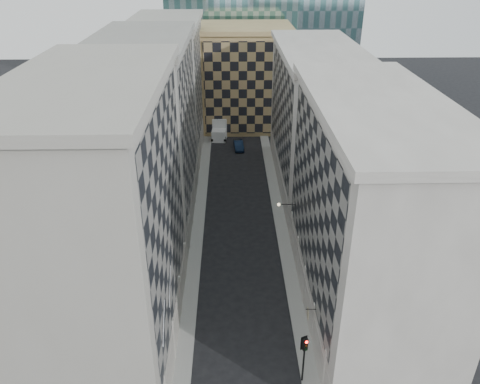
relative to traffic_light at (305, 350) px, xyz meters
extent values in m
cube|color=gray|center=(-9.80, 24.41, -3.38)|extent=(1.50, 100.00, 0.15)
cube|color=gray|center=(0.70, 24.41, -3.38)|extent=(1.50, 100.00, 0.15)
cube|color=#A19C91|center=(-15.55, 5.41, 8.05)|extent=(10.00, 22.00, 23.00)
cube|color=gray|center=(-10.67, 5.41, 9.55)|extent=(0.25, 19.36, 18.00)
cube|color=#A19C91|center=(-10.75, 5.41, -1.85)|extent=(0.45, 21.12, 3.20)
cube|color=#A19C91|center=(-15.55, 5.41, 19.90)|extent=(10.80, 22.80, 0.70)
cylinder|color=#A19C91|center=(-10.90, 2.66, -1.25)|extent=(0.90, 0.90, 4.40)
cylinder|color=#A19C91|center=(-10.90, 8.16, -1.25)|extent=(0.90, 0.90, 4.40)
cylinder|color=#A19C91|center=(-10.90, 13.66, -1.25)|extent=(0.90, 0.90, 4.40)
cube|color=gray|center=(-15.55, 27.41, 7.55)|extent=(10.00, 22.00, 22.00)
cube|color=gray|center=(-10.67, 27.41, 9.05)|extent=(0.25, 19.36, 17.00)
cube|color=gray|center=(-10.75, 27.41, -1.85)|extent=(0.45, 21.12, 3.20)
cube|color=gray|center=(-15.55, 27.41, 18.90)|extent=(10.80, 22.80, 0.70)
cylinder|color=gray|center=(-10.90, 19.16, -1.25)|extent=(0.90, 0.90, 4.40)
cylinder|color=gray|center=(-10.90, 24.66, -1.25)|extent=(0.90, 0.90, 4.40)
cylinder|color=gray|center=(-10.90, 30.16, -1.25)|extent=(0.90, 0.90, 4.40)
cylinder|color=gray|center=(-10.90, 35.66, -1.25)|extent=(0.90, 0.90, 4.40)
cube|color=#A19C91|center=(-15.55, 49.41, 7.05)|extent=(10.00, 22.00, 21.00)
cube|color=gray|center=(-10.67, 49.41, 8.55)|extent=(0.25, 19.36, 16.00)
cube|color=#A19C91|center=(-10.75, 49.41, -1.85)|extent=(0.45, 21.12, 3.20)
cube|color=#A19C91|center=(-15.55, 49.41, 17.90)|extent=(10.80, 22.80, 0.70)
cylinder|color=#A19C91|center=(-10.90, 41.16, -1.25)|extent=(0.90, 0.90, 4.40)
cylinder|color=#A19C91|center=(-10.90, 46.66, -1.25)|extent=(0.90, 0.90, 4.40)
cylinder|color=#A19C91|center=(-10.90, 52.16, -1.25)|extent=(0.90, 0.90, 4.40)
cylinder|color=#A19C91|center=(-10.90, 57.66, -1.25)|extent=(0.90, 0.90, 4.40)
cube|color=#B2ABA3|center=(6.45, 9.41, 6.55)|extent=(10.00, 26.00, 20.00)
cube|color=gray|center=(1.57, 9.41, 8.05)|extent=(0.25, 22.88, 15.00)
cube|color=#B2ABA3|center=(1.65, 9.41, -1.85)|extent=(0.45, 24.96, 3.20)
cube|color=#B2ABA3|center=(6.45, 9.41, 16.90)|extent=(10.80, 26.80, 0.70)
cylinder|color=#B2ABA3|center=(1.80, -0.99, -1.25)|extent=(0.90, 0.90, 4.40)
cylinder|color=#B2ABA3|center=(1.80, 4.21, -1.25)|extent=(0.90, 0.90, 4.40)
cylinder|color=#B2ABA3|center=(1.80, 9.41, -1.25)|extent=(0.90, 0.90, 4.40)
cylinder|color=#B2ABA3|center=(1.80, 14.61, -1.25)|extent=(0.90, 0.90, 4.40)
cylinder|color=#B2ABA3|center=(1.80, 19.81, -1.25)|extent=(0.90, 0.90, 4.40)
cube|color=#B2ABA3|center=(6.45, 36.41, 6.05)|extent=(10.00, 28.00, 19.00)
cube|color=gray|center=(1.57, 36.41, 7.55)|extent=(0.25, 24.64, 14.00)
cube|color=#B2ABA3|center=(1.65, 36.41, -1.85)|extent=(0.45, 26.88, 3.20)
cube|color=#B2ABA3|center=(6.45, 36.41, 15.90)|extent=(10.80, 28.80, 0.70)
cube|color=tan|center=(-2.55, 62.41, 5.55)|extent=(16.00, 14.00, 18.00)
cube|color=tan|center=(-2.55, 55.31, 5.55)|extent=(15.20, 0.25, 16.50)
cube|color=tan|center=(-2.55, 62.41, 14.95)|extent=(16.80, 14.80, 0.80)
cube|color=#2D2823|center=(-4.55, 76.41, 10.55)|extent=(6.00, 6.00, 28.00)
cylinder|color=gray|center=(-10.45, -1.59, 4.55)|extent=(0.10, 2.33, 2.33)
cylinder|color=gray|center=(-10.45, 2.41, 4.55)|extent=(0.10, 2.33, 2.33)
cylinder|color=black|center=(0.55, 18.41, 2.75)|extent=(1.80, 0.08, 0.08)
sphere|color=#FFE5B2|center=(-0.35, 18.41, 2.75)|extent=(0.36, 0.36, 0.36)
cylinder|color=black|center=(0.00, 0.00, -1.62)|extent=(0.15, 0.15, 3.37)
cube|color=black|center=(0.00, 0.00, 0.65)|extent=(0.45, 0.41, 1.16)
cube|color=black|center=(-0.07, 0.17, 0.65)|extent=(0.55, 0.27, 1.32)
sphere|color=#FF0C07|center=(0.07, -0.16, 1.04)|extent=(0.21, 0.21, 0.21)
sphere|color=#331E05|center=(0.07, -0.16, 0.65)|extent=(0.21, 0.21, 0.21)
sphere|color=black|center=(0.07, -0.16, 0.26)|extent=(0.21, 0.21, 0.21)
cube|color=white|center=(-7.64, 53.69, -2.42)|extent=(2.72, 2.93, 2.06)
cube|color=white|center=(-7.42, 56.66, -1.68)|extent=(2.93, 4.30, 3.55)
cylinder|color=black|center=(-8.85, 52.86, -2.94)|extent=(0.42, 1.05, 1.03)
cylinder|color=black|center=(-6.57, 52.69, -2.94)|extent=(0.42, 1.05, 1.03)
cylinder|color=black|center=(-8.45, 58.11, -2.94)|extent=(0.42, 1.05, 1.03)
cylinder|color=black|center=(-6.17, 57.94, -2.94)|extent=(0.42, 1.05, 1.03)
imported|color=#0D1A32|center=(-4.17, 49.45, -2.72)|extent=(1.91, 4.55, 1.46)
cylinder|color=black|center=(1.05, 3.75, 0.80)|extent=(0.90, 0.10, 0.06)
cube|color=tan|center=(0.81, 3.75, 0.35)|extent=(0.10, 0.79, 0.78)
camera|label=1|loc=(-5.64, -26.40, 27.93)|focal=35.00mm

